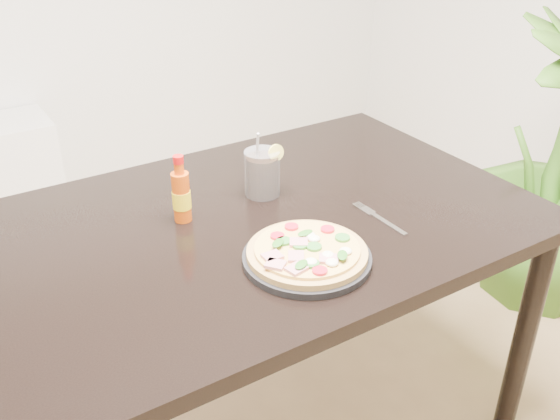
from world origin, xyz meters
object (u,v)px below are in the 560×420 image
pizza (307,251)px  houseplant (560,167)px  plate (307,258)px  hot_sauce_bottle (181,195)px  dining_table (255,247)px  cola_cup (262,174)px  fork (378,217)px

pizza → houseplant: (1.33, 0.28, -0.24)m
plate → hot_sauce_bottle: bearing=116.1°
dining_table → pizza: 0.26m
plate → cola_cup: (0.08, 0.33, 0.05)m
cola_cup → fork: (0.17, -0.27, -0.06)m
plate → hot_sauce_bottle: 0.36m
hot_sauce_bottle → fork: bearing=-31.4°
dining_table → hot_sauce_bottle: bearing=150.2°
dining_table → plate: size_ratio=4.89×
dining_table → houseplant: size_ratio=1.30×
dining_table → plate: (0.00, -0.23, 0.09)m
hot_sauce_bottle → pizza: bearing=-64.2°
cola_cup → pizza: bearing=-104.1°
cola_cup → hot_sauce_bottle: bearing=-176.2°
dining_table → pizza: (0.00, -0.23, 0.11)m
hot_sauce_bottle → houseplant: size_ratio=0.16×
plate → pizza: pizza is taller
pizza → dining_table: bearing=90.3°
cola_cup → houseplant: bearing=-2.5°
plate → fork: bearing=14.1°
cola_cup → dining_table: bearing=-129.5°
dining_table → cola_cup: (0.08, 0.10, 0.14)m
dining_table → plate: plate is taller
dining_table → houseplant: houseplant is taller
plate → hot_sauce_bottle: size_ratio=1.66×
hot_sauce_bottle → cola_cup: cola_cup is taller
plate → hot_sauce_bottle: (-0.15, 0.32, 0.06)m
plate → pizza: bearing=-115.7°
dining_table → houseplant: (1.33, 0.05, -0.13)m
plate → dining_table: bearing=90.6°
hot_sauce_bottle → fork: (0.41, -0.25, -0.07)m
pizza → plate: bearing=64.3°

